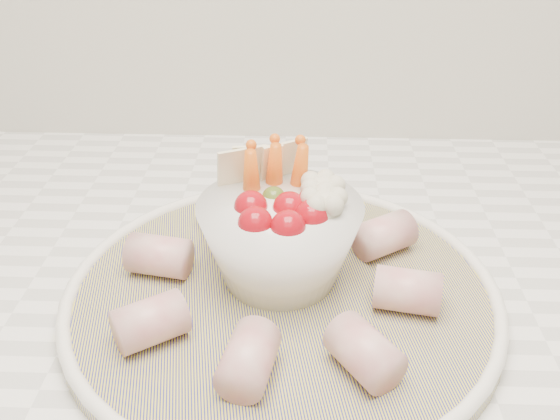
{
  "coord_description": "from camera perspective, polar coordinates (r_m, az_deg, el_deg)",
  "views": [
    {
      "loc": [
        -0.09,
        0.95,
        1.27
      ],
      "look_at": [
        -0.11,
        1.41,
        1.0
      ],
      "focal_mm": 40.0,
      "sensor_mm": 36.0,
      "label": 1
    }
  ],
  "objects": [
    {
      "name": "serving_platter",
      "position": [
        0.55,
        0.19,
        -7.65
      ],
      "size": [
        0.44,
        0.44,
        0.02
      ],
      "color": "navy",
      "rests_on": "kitchen_counter"
    },
    {
      "name": "cured_meat_rolls",
      "position": [
        0.54,
        0.11,
        -5.74
      ],
      "size": [
        0.28,
        0.28,
        0.04
      ],
      "color": "#C2585E",
      "rests_on": "serving_platter"
    },
    {
      "name": "veggie_bowl",
      "position": [
        0.54,
        0.13,
        -2.28
      ],
      "size": [
        0.14,
        0.14,
        0.12
      ],
      "color": "white",
      "rests_on": "serving_platter"
    }
  ]
}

